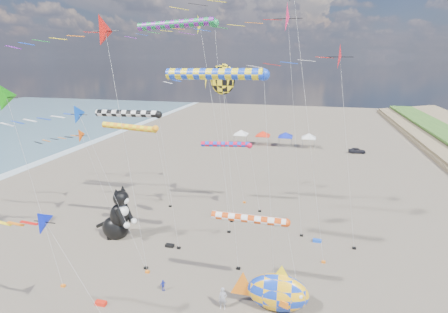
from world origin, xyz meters
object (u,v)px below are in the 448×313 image
object	(u,v)px
cat_inflatable	(117,212)
parked_car	(357,150)
person_adult	(223,298)
child_blue	(163,285)
fish_inflatable	(277,292)
child_green	(259,283)

from	to	relation	value
cat_inflatable	parked_car	distance (m)	52.57
cat_inflatable	person_adult	distance (m)	16.29
person_adult	parked_car	xyz separation A→B (m)	(15.57, 51.76, -0.35)
child_blue	parked_car	bearing A→B (deg)	16.14
fish_inflatable	person_adult	distance (m)	4.25
cat_inflatable	person_adult	size ratio (longest dim) A/B	3.26
fish_inflatable	child_green	distance (m)	2.95
fish_inflatable	child_green	size ratio (longest dim) A/B	5.65
cat_inflatable	child_blue	bearing A→B (deg)	-29.37
fish_inflatable	child_blue	distance (m)	9.62
person_adult	fish_inflatable	bearing A→B (deg)	5.79
person_adult	child_blue	world-z (taller)	person_adult
person_adult	child_blue	bearing A→B (deg)	163.65
cat_inflatable	child_green	bearing A→B (deg)	-5.99
person_adult	child_green	size ratio (longest dim) A/B	1.66
child_blue	child_green	bearing A→B (deg)	-36.09
fish_inflatable	child_blue	size ratio (longest dim) A/B	6.14
fish_inflatable	parked_car	distance (m)	52.14
child_green	parked_car	distance (m)	50.44
fish_inflatable	child_blue	bearing A→B (deg)	179.84
cat_inflatable	parked_car	bearing A→B (deg)	67.64
fish_inflatable	parked_car	world-z (taller)	fish_inflatable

